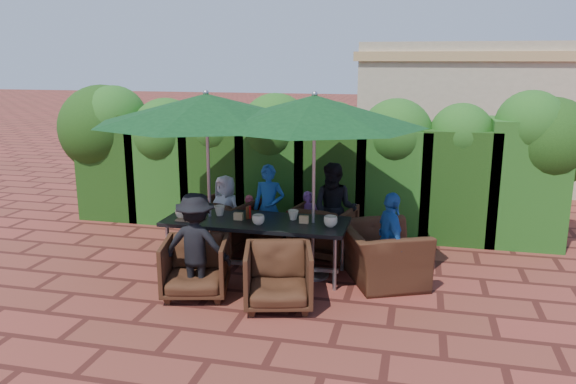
% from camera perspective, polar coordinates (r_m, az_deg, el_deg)
% --- Properties ---
extents(ground, '(80.00, 80.00, 0.00)m').
position_cam_1_polar(ground, '(7.63, -1.93, -8.57)').
color(ground, maroon).
rests_on(ground, ground).
extents(dining_table, '(2.46, 0.90, 0.75)m').
position_cam_1_polar(dining_table, '(7.55, -3.27, -3.38)').
color(dining_table, black).
rests_on(dining_table, ground).
extents(umbrella_left, '(2.98, 2.98, 2.46)m').
position_cam_1_polar(umbrella_left, '(7.51, -8.30, 8.39)').
color(umbrella_left, gray).
rests_on(umbrella_left, ground).
extents(umbrella_right, '(2.84, 2.84, 2.46)m').
position_cam_1_polar(umbrella_right, '(7.13, 2.71, 8.25)').
color(umbrella_right, gray).
rests_on(umbrella_right, ground).
extents(chair_far_left, '(1.03, 1.00, 0.87)m').
position_cam_1_polar(chair_far_left, '(8.64, -6.36, -2.94)').
color(chair_far_left, black).
rests_on(chair_far_left, ground).
extents(chair_far_mid, '(0.85, 0.81, 0.72)m').
position_cam_1_polar(chair_far_mid, '(8.60, -1.46, -3.46)').
color(chair_far_mid, black).
rests_on(chair_far_mid, ground).
extents(chair_far_right, '(0.97, 0.93, 0.85)m').
position_cam_1_polar(chair_far_right, '(8.28, 3.63, -3.69)').
color(chair_far_right, black).
rests_on(chair_far_right, ground).
extents(chair_near_left, '(0.92, 0.88, 0.79)m').
position_cam_1_polar(chair_near_left, '(7.02, -9.38, -7.28)').
color(chair_near_left, black).
rests_on(chair_near_left, ground).
extents(chair_near_right, '(0.94, 0.90, 0.80)m').
position_cam_1_polar(chair_near_right, '(6.63, -0.99, -8.30)').
color(chair_near_right, black).
rests_on(chair_near_right, ground).
extents(chair_end_right, '(1.12, 1.32, 0.98)m').
position_cam_1_polar(chair_end_right, '(7.41, 9.54, -5.37)').
color(chair_end_right, black).
rests_on(chair_end_right, ground).
extents(adult_far_left, '(0.64, 0.51, 1.13)m').
position_cam_1_polar(adult_far_left, '(8.65, -6.34, -2.01)').
color(adult_far_left, silver).
rests_on(adult_far_left, ground).
extents(adult_far_mid, '(0.49, 0.40, 1.32)m').
position_cam_1_polar(adult_far_mid, '(8.42, -1.96, -1.68)').
color(adult_far_mid, '#1F5AAA').
rests_on(adult_far_mid, ground).
extents(adult_far_right, '(0.70, 0.46, 1.39)m').
position_cam_1_polar(adult_far_right, '(8.24, 4.75, -1.83)').
color(adult_far_right, black).
rests_on(adult_far_right, ground).
extents(adult_near_left, '(0.85, 0.41, 1.30)m').
position_cam_1_polar(adult_near_left, '(6.89, -9.29, -5.41)').
color(adult_near_left, black).
rests_on(adult_near_left, ground).
extents(adult_end_right, '(0.61, 0.81, 1.24)m').
position_cam_1_polar(adult_end_right, '(7.22, 10.37, -4.86)').
color(adult_end_right, '#1F5AAA').
rests_on(adult_end_right, ground).
extents(child_left, '(0.32, 0.27, 0.81)m').
position_cam_1_polar(child_left, '(8.70, -3.91, -2.96)').
color(child_left, '#F05468').
rests_on(child_left, ground).
extents(child_right, '(0.38, 0.33, 0.91)m').
position_cam_1_polar(child_right, '(8.51, 2.08, -2.96)').
color(child_right, '#89479A').
rests_on(child_right, ground).
extents(pedestrian_a, '(1.45, 1.42, 1.60)m').
position_cam_1_polar(pedestrian_a, '(11.31, 11.00, 2.71)').
color(pedestrian_a, '#268C2D').
rests_on(pedestrian_a, ground).
extents(pedestrian_b, '(0.88, 0.75, 1.58)m').
position_cam_1_polar(pedestrian_b, '(11.32, 15.81, 2.38)').
color(pedestrian_b, '#F05468').
rests_on(pedestrian_b, ground).
extents(pedestrian_c, '(1.04, 1.02, 1.56)m').
position_cam_1_polar(pedestrian_c, '(11.59, 21.86, 2.13)').
color(pedestrian_c, '#9C9AA3').
rests_on(pedestrian_c, ground).
extents(cup_a, '(0.18, 0.18, 0.14)m').
position_cam_1_polar(cup_a, '(7.71, -10.74, -2.12)').
color(cup_a, beige).
rests_on(cup_a, dining_table).
extents(cup_b, '(0.15, 0.15, 0.14)m').
position_cam_1_polar(cup_b, '(7.76, -6.96, -1.89)').
color(cup_b, beige).
rests_on(cup_b, dining_table).
extents(cup_c, '(0.16, 0.16, 0.13)m').
position_cam_1_polar(cup_c, '(7.30, -3.04, -2.83)').
color(cup_c, beige).
rests_on(cup_c, dining_table).
extents(cup_d, '(0.14, 0.14, 0.13)m').
position_cam_1_polar(cup_d, '(7.51, 0.54, -2.34)').
color(cup_d, beige).
rests_on(cup_d, dining_table).
extents(cup_e, '(0.18, 0.18, 0.14)m').
position_cam_1_polar(cup_e, '(7.22, 4.34, -2.99)').
color(cup_e, beige).
rests_on(cup_e, dining_table).
extents(ketchup_bottle, '(0.04, 0.04, 0.17)m').
position_cam_1_polar(ketchup_bottle, '(7.59, -3.94, -2.04)').
color(ketchup_bottle, '#B20C0A').
rests_on(ketchup_bottle, dining_table).
extents(sauce_bottle, '(0.04, 0.04, 0.17)m').
position_cam_1_polar(sauce_bottle, '(7.56, -4.14, -2.11)').
color(sauce_bottle, '#4C230C').
rests_on(sauce_bottle, dining_table).
extents(serving_tray, '(0.35, 0.25, 0.02)m').
position_cam_1_polar(serving_tray, '(7.64, -9.84, -2.71)').
color(serving_tray, '#A0744D').
rests_on(serving_tray, dining_table).
extents(number_block_left, '(0.12, 0.06, 0.10)m').
position_cam_1_polar(number_block_left, '(7.53, -5.07, -2.47)').
color(number_block_left, tan).
rests_on(number_block_left, dining_table).
extents(number_block_right, '(0.12, 0.06, 0.10)m').
position_cam_1_polar(number_block_right, '(7.36, 1.63, -2.81)').
color(number_block_right, tan).
rests_on(number_block_right, dining_table).
extents(hedge_wall, '(9.10, 1.60, 2.40)m').
position_cam_1_polar(hedge_wall, '(9.51, 0.33, 4.06)').
color(hedge_wall, '#17380F').
rests_on(hedge_wall, ground).
extents(building, '(6.20, 3.08, 3.20)m').
position_cam_1_polar(building, '(13.96, 20.15, 7.47)').
color(building, '#C9B695').
rests_on(building, ground).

